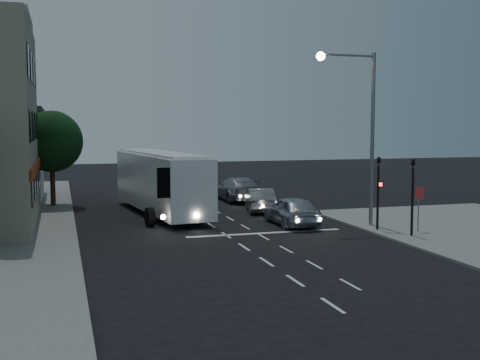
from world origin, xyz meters
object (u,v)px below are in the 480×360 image
object	(u,v)px
car_sedan_b	(237,189)
regulatory_sign	(419,202)
car_suv	(292,211)
street_tree	(51,139)
car_sedan_a	(260,200)
traffic_signal_main	(378,184)
traffic_signal_side	(413,188)
tour_bus	(160,181)
streetlight	(361,118)

from	to	relation	value
car_sedan_b	regulatory_sign	xyz separation A→B (m)	(4.97, -15.19, 0.76)
car_suv	street_tree	bearing A→B (deg)	-42.24
car_sedan_a	regulatory_sign	size ratio (longest dim) A/B	2.01
car_suv	regulatory_sign	world-z (taller)	regulatory_sign
traffic_signal_main	traffic_signal_side	world-z (taller)	same
regulatory_sign	car_sedan_a	bearing A→B (deg)	118.24
tour_bus	car_sedan_b	xyz separation A→B (m)	(6.26, 5.04, -1.19)
car_suv	streetlight	distance (m)	6.10
car_suv	car_sedan_a	size ratio (longest dim) A/B	1.06
car_sedan_a	regulatory_sign	bearing A→B (deg)	129.93
streetlight	car_sedan_a	bearing A→B (deg)	114.03
car_sedan_a	car_sedan_b	xyz separation A→B (m)	(0.15, 5.67, 0.11)
car_sedan_b	car_suv	bearing A→B (deg)	88.11
traffic_signal_side	street_tree	bearing A→B (deg)	135.50
tour_bus	regulatory_sign	distance (m)	15.14
car_suv	traffic_signal_main	bearing A→B (deg)	138.92
regulatory_sign	tour_bus	bearing A→B (deg)	137.88
streetlight	traffic_signal_side	bearing A→B (deg)	-74.30
regulatory_sign	car_sedan_b	bearing A→B (deg)	108.11
traffic_signal_main	streetlight	size ratio (longest dim) A/B	0.46
traffic_signal_main	regulatory_sign	distance (m)	2.14
traffic_signal_side	street_tree	distance (m)	23.24
car_sedan_b	street_tree	size ratio (longest dim) A/B	0.93
traffic_signal_main	traffic_signal_side	bearing A→B (deg)	-70.51
car_suv	streetlight	bearing A→B (deg)	153.52
tour_bus	street_tree	xyz separation A→B (m)	(-6.28, 5.11, 2.47)
car_suv	street_tree	world-z (taller)	street_tree
car_sedan_b	traffic_signal_side	xyz separation A→B (m)	(3.97, -16.16, 1.58)
streetlight	street_tree	size ratio (longest dim) A/B	1.45
streetlight	car_suv	bearing A→B (deg)	153.48
traffic_signal_main	streetlight	world-z (taller)	streetlight
traffic_signal_side	car_suv	bearing A→B (deg)	129.78
car_suv	car_sedan_a	xyz separation A→B (m)	(0.04, 5.49, -0.07)
car_suv	street_tree	distance (m)	17.09
car_suv	traffic_signal_side	world-z (taller)	traffic_signal_side
traffic_signal_side	regulatory_sign	size ratio (longest dim) A/B	1.86
traffic_signal_main	car_suv	bearing A→B (deg)	138.88
traffic_signal_main	traffic_signal_side	size ratio (longest dim) A/B	1.00
tour_bus	car_suv	distance (m)	8.70
car_sedan_a	traffic_signal_side	bearing A→B (deg)	123.12
car_sedan_b	traffic_signal_main	bearing A→B (deg)	102.09
traffic_signal_main	streetlight	xyz separation A→B (m)	(-0.26, 1.42, 3.31)
car_sedan_a	streetlight	bearing A→B (deg)	125.72
street_tree	car_sedan_b	bearing A→B (deg)	-0.30
traffic_signal_side	streetlight	world-z (taller)	streetlight
street_tree	car_sedan_a	bearing A→B (deg)	-24.83
traffic_signal_main	traffic_signal_side	xyz separation A→B (m)	(0.70, -1.98, 0.00)
car_suv	street_tree	xyz separation A→B (m)	(-12.34, 11.22, 3.70)
car_sedan_b	street_tree	xyz separation A→B (m)	(-12.54, 0.07, 3.66)
tour_bus	traffic_signal_main	world-z (taller)	traffic_signal_main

